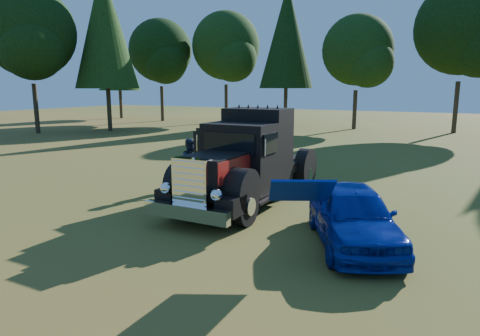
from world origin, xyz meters
name	(u,v)px	position (x,y,z in m)	size (l,w,h in m)	color
ground	(236,235)	(0.00, 0.00, 0.00)	(120.00, 120.00, 0.00)	#2B4F17
treeline	(415,30)	(0.75, 27.84, 8.01)	(72.10, 24.06, 14.30)	#2D2116
diamond_t_truck	(246,164)	(-1.21, 2.87, 1.28)	(3.37, 7.16, 3.00)	black
hotrod_coupe	(353,215)	(2.72, 0.74, 0.73)	(3.41, 4.54, 1.89)	#072DAB
spectator_near	(210,174)	(-2.61, 2.97, 0.81)	(0.59, 0.39, 1.62)	#202F4B
spectator_far	(191,164)	(-3.92, 3.78, 0.92)	(0.89, 0.70, 1.84)	#1E2147
distant_teal_car	(244,123)	(-11.82, 23.30, 0.65)	(1.38, 3.97, 1.31)	#092D37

